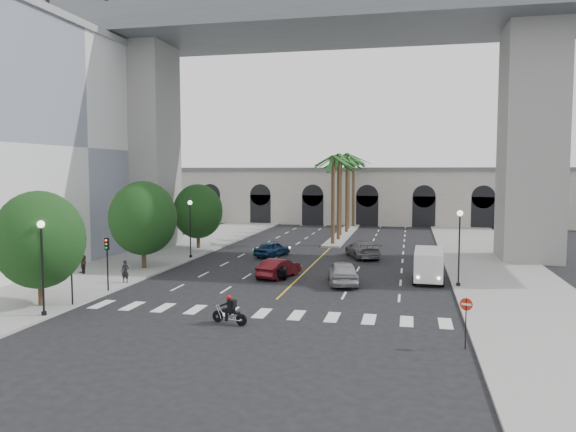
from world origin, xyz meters
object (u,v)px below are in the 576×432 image
object	(u,v)px
car_b	(279,268)
cargo_van	(428,264)
traffic_signal_far	(107,255)
motorcycle_rider	(230,311)
pedestrian_b	(82,262)
lamp_post_left_near	(42,260)
lamp_post_left_far	(190,224)
car_a	(343,272)
traffic_signal_near	(71,265)
car_d	(363,249)
car_e	(272,249)
lamp_post_right	(459,241)
car_c	(274,267)
pedestrian_a	(125,271)
do_not_enter_sign	(466,312)

from	to	relation	value
car_b	cargo_van	bearing A→B (deg)	-157.43
traffic_signal_far	motorcycle_rider	bearing A→B (deg)	-28.27
car_b	pedestrian_b	bearing A→B (deg)	27.29
lamp_post_left_near	lamp_post_left_far	size ratio (longest dim) A/B	1.00
lamp_post_left_near	motorcycle_rider	xyz separation A→B (m)	(10.36, 0.98, -2.52)
car_a	cargo_van	bearing A→B (deg)	-168.68
car_a	pedestrian_b	xyz separation A→B (m)	(-19.96, -1.00, 0.24)
traffic_signal_near	car_d	xyz separation A→B (m)	(15.17, 22.46, -1.70)
traffic_signal_far	car_e	bearing A→B (deg)	68.77
car_b	lamp_post_left_near	bearing A→B (deg)	72.65
lamp_post_right	traffic_signal_far	xyz separation A→B (m)	(-22.70, -6.50, -0.71)
motorcycle_rider	lamp_post_left_near	bearing A→B (deg)	-157.80
car_c	car_e	size ratio (longest dim) A/B	1.13
traffic_signal_far	pedestrian_a	size ratio (longest dim) A/B	2.30
lamp_post_left_near	traffic_signal_far	xyz separation A→B (m)	(0.10, 6.50, -0.71)
lamp_post_right	car_e	distance (m)	19.50
lamp_post_right	motorcycle_rider	distance (m)	17.48
do_not_enter_sign	lamp_post_left_far	bearing A→B (deg)	155.24
lamp_post_left_near	motorcycle_rider	distance (m)	10.71
traffic_signal_far	cargo_van	distance (m)	22.47
lamp_post_left_far	car_d	xyz separation A→B (m)	(15.27, 3.96, -2.41)
car_b	pedestrian_b	xyz separation A→B (m)	(-14.96, -2.52, 0.37)
car_b	car_c	bearing A→B (deg)	-30.21
lamp_post_left_far	traffic_signal_far	size ratio (longest dim) A/B	1.47
pedestrian_a	motorcycle_rider	bearing A→B (deg)	-38.57
lamp_post_left_far	car_d	world-z (taller)	lamp_post_left_far
cargo_van	pedestrian_a	bearing A→B (deg)	-162.64
traffic_signal_far	car_e	xyz separation A→B (m)	(6.80, 17.51, -1.78)
cargo_van	pedestrian_a	world-z (taller)	cargo_van
lamp_post_left_far	car_e	distance (m)	7.93
car_b	car_d	xyz separation A→B (m)	(5.37, 10.86, 0.09)
traffic_signal_far	do_not_enter_sign	distance (m)	23.08
traffic_signal_near	car_b	bearing A→B (deg)	49.81
motorcycle_rider	car_c	bearing A→B (deg)	111.06
car_c	car_d	xyz separation A→B (m)	(5.93, 10.24, 0.13)
car_d	pedestrian_b	xyz separation A→B (m)	(-20.33, -13.38, 0.28)
traffic_signal_near	motorcycle_rider	xyz separation A→B (m)	(10.26, -1.52, -1.81)
traffic_signal_near	pedestrian_b	world-z (taller)	traffic_signal_near
pedestrian_a	car_d	bearing A→B (deg)	45.27
traffic_signal_near	do_not_enter_sign	bearing A→B (deg)	-8.29
motorcycle_rider	lamp_post_left_far	bearing A→B (deg)	134.16
car_b	motorcycle_rider	bearing A→B (deg)	109.74
motorcycle_rider	cargo_van	distance (m)	17.54
cargo_van	car_d	bearing A→B (deg)	121.10
car_d	cargo_van	bearing A→B (deg)	99.47
car_c	car_e	distance (m)	9.60
car_d	car_c	bearing A→B (deg)	40.02
car_d	car_e	distance (m)	8.42
traffic_signal_near	car_a	size ratio (longest dim) A/B	0.73
lamp_post_left_far	pedestrian_a	bearing A→B (deg)	-90.48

